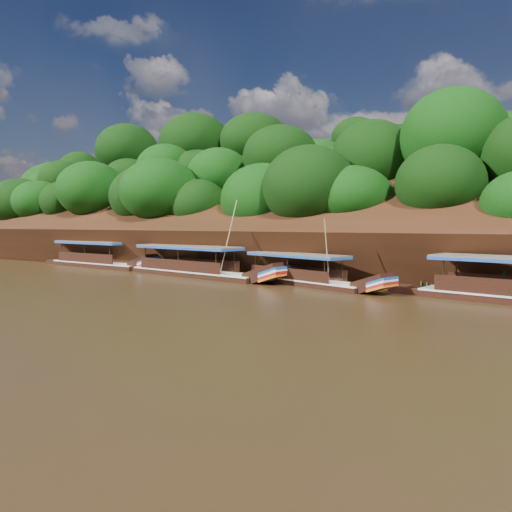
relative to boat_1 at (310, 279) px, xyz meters
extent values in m
plane|color=black|center=(0.32, -7.28, -0.50)|extent=(160.00, 160.00, 0.00)
cube|color=black|center=(0.32, 8.72, 3.00)|extent=(120.00, 16.12, 13.64)
cube|color=black|center=(0.32, 18.72, -0.50)|extent=(120.00, 24.00, 12.00)
ellipsoid|color=#143809|center=(-35.68, 6.72, 2.70)|extent=(16.00, 8.00, 6.00)
ellipsoid|color=#143809|center=(-29.68, 14.72, 8.50)|extent=(20.00, 10.00, 8.00)
ellipsoid|color=#143809|center=(-5.68, 7.72, 3.00)|extent=(18.00, 8.00, 6.40)
ellipsoid|color=#143809|center=(0.32, 15.72, 8.70)|extent=(24.00, 11.00, 8.40)
cube|color=black|center=(-0.62, 0.18, -0.50)|extent=(10.82, 4.89, 0.80)
cube|color=silver|center=(-0.62, 0.18, -0.11)|extent=(10.84, 4.95, 0.09)
cube|color=black|center=(5.15, -1.51, 0.13)|extent=(2.85, 2.13, 1.51)
cube|color=#18439C|center=(5.80, -1.70, 0.40)|extent=(1.69, 1.84, 0.55)
cube|color=#A71612|center=(5.80, -1.70, 0.09)|extent=(1.69, 1.84, 0.55)
cube|color=brown|center=(-1.26, 0.37, 1.65)|extent=(8.68, 4.52, 0.11)
cube|color=#18439C|center=(-1.26, 0.37, 1.55)|extent=(8.68, 4.52, 0.16)
cylinder|color=tan|center=(1.80, -1.08, 2.10)|extent=(0.21, 1.20, 4.26)
cube|color=black|center=(-10.70, 0.24, -0.50)|extent=(13.66, 4.04, 0.92)
cube|color=silver|center=(-10.70, 0.24, -0.06)|extent=(13.67, 4.10, 0.10)
cube|color=black|center=(-3.19, -0.78, 0.22)|extent=(3.37, 2.10, 1.81)
cube|color=#18439C|center=(-2.35, -0.89, 0.52)|extent=(1.87, 1.96, 0.68)
cube|color=#A71612|center=(-2.35, -0.89, 0.18)|extent=(1.87, 1.96, 0.68)
cube|color=brown|center=(-11.54, 0.35, 1.96)|extent=(10.80, 3.98, 0.12)
cube|color=#18439C|center=(-11.54, 0.35, 1.84)|extent=(10.80, 3.98, 0.18)
cylinder|color=tan|center=(-6.68, -0.51, 2.84)|extent=(1.51, 0.31, 5.59)
cube|color=black|center=(-24.44, 1.75, -0.50)|extent=(12.30, 3.05, 0.94)
cube|color=silver|center=(-24.44, 1.75, -0.04)|extent=(12.30, 3.12, 0.10)
cube|color=black|center=(-17.60, 1.33, 0.24)|extent=(3.00, 1.91, 1.75)
cube|color=#18439C|center=(-16.84, 1.29, 0.55)|extent=(1.61, 1.89, 0.63)
cube|color=#A71612|center=(-16.84, 1.29, 0.20)|extent=(1.61, 1.89, 0.63)
cube|color=brown|center=(-25.20, 1.80, 2.03)|extent=(9.68, 3.23, 0.13)
cube|color=#18439C|center=(-25.20, 1.80, 1.91)|extent=(9.68, 3.23, 0.19)
cone|color=#216318|center=(-27.26, 2.20, 0.27)|extent=(1.50, 1.50, 1.54)
cone|color=#216318|center=(-19.22, 2.52, 0.22)|extent=(1.50, 1.50, 1.44)
cone|color=#216318|center=(-12.42, 2.34, 0.42)|extent=(1.50, 1.50, 1.83)
cone|color=#216318|center=(-4.74, 1.99, 0.31)|extent=(1.50, 1.50, 1.61)
cone|color=#216318|center=(0.85, 2.07, 0.25)|extent=(1.50, 1.50, 1.50)
cone|color=#216318|center=(7.47, 2.87, 0.39)|extent=(1.50, 1.50, 1.77)
cone|color=#216318|center=(12.52, 1.71, 0.30)|extent=(1.50, 1.50, 1.59)
camera|label=1|loc=(15.85, -31.18, 3.90)|focal=35.00mm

